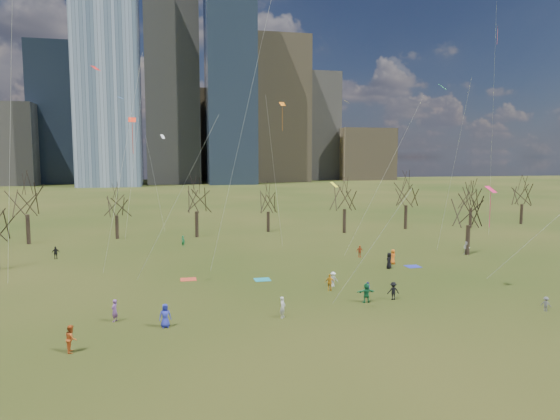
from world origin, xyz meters
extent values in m
plane|color=black|center=(0.00, 0.00, 0.00)|extent=(500.00, 500.00, 0.00)
cube|color=slate|center=(-35.00, 190.00, 59.00)|extent=(26.00, 26.00, 118.00)
cube|color=slate|center=(-8.00, 205.00, 47.50)|extent=(24.00, 24.00, 95.00)
cube|color=#384C66|center=(18.00, 195.00, 52.50)|extent=(22.00, 22.00, 105.00)
cube|color=#726347|center=(45.00, 215.00, 36.00)|extent=(28.00, 28.00, 72.00)
cube|color=#384C66|center=(-60.00, 220.00, 32.50)|extent=(25.00, 25.00, 65.00)
cube|color=slate|center=(70.00, 230.00, 29.00)|extent=(22.00, 22.00, 58.00)
cube|color=#726347|center=(5.00, 240.00, 24.00)|extent=(30.00, 30.00, 48.00)
cube|color=#726347|center=(95.00, 225.00, 14.00)|extent=(30.00, 28.00, 28.00)
cylinder|color=black|center=(-31.00, 39.00, 2.14)|extent=(0.55, 0.55, 4.28)
cylinder|color=black|center=(-19.00, 41.00, 1.80)|extent=(0.52, 0.52, 3.60)
cylinder|color=black|center=(-7.00, 40.00, 2.02)|extent=(0.54, 0.54, 4.05)
cylinder|color=black|center=(5.00, 43.00, 1.69)|extent=(0.51, 0.51, 3.38)
cylinder|color=black|center=(17.00, 39.00, 1.98)|extent=(0.54, 0.54, 3.96)
cylinder|color=black|center=(29.00, 41.00, 2.07)|extent=(0.54, 0.54, 4.14)
cylinder|color=black|center=(41.00, 40.00, 1.75)|extent=(0.52, 0.52, 3.51)
cylinder|color=black|center=(53.00, 42.00, 1.87)|extent=(0.53, 0.53, 3.74)
cylinder|color=black|center=(26.00, 18.00, 1.91)|extent=(0.53, 0.53, 3.83)
cube|color=teal|center=(-2.10, 10.89, 0.01)|extent=(1.60, 1.50, 0.03)
cube|color=#232CA6|center=(15.85, 13.14, 0.01)|extent=(1.60, 1.50, 0.03)
cube|color=#C23E26|center=(-9.46, 12.66, 0.01)|extent=(1.60, 1.50, 0.03)
imported|color=#2A32B8|center=(-11.73, -1.59, 0.88)|extent=(0.92, 0.65, 1.77)
imported|color=silver|center=(-2.81, -1.33, 0.84)|extent=(0.67, 0.73, 1.67)
imported|color=#C0501B|center=(-17.58, -5.05, 0.89)|extent=(0.76, 0.93, 1.79)
imported|color=slate|center=(18.40, -4.47, 0.60)|extent=(0.83, 0.89, 1.20)
imported|color=orange|center=(3.27, 5.31, 0.79)|extent=(1.00, 0.66, 1.59)
imported|color=#176A3C|center=(5.14, 1.06, 0.85)|extent=(1.59, 0.52, 1.71)
imported|color=black|center=(12.72, 12.76, 0.91)|extent=(0.99, 1.06, 1.82)
imported|color=#7B4A95|center=(-15.49, 0.61, 0.86)|extent=(0.66, 0.75, 1.72)
imported|color=#2E27A9|center=(6.50, 4.00, 0.49)|extent=(0.49, 0.56, 0.97)
imported|color=white|center=(4.09, 6.80, 0.72)|extent=(0.95, 0.58, 1.44)
imported|color=#B33A19|center=(11.93, 19.56, 0.74)|extent=(0.88, 0.39, 1.49)
imported|color=orange|center=(14.19, 14.88, 0.87)|extent=(0.73, 0.95, 1.74)
imported|color=#19733D|center=(-9.37, 32.06, 0.76)|extent=(0.66, 0.65, 1.52)
imported|color=silver|center=(25.83, 17.89, 0.88)|extent=(1.04, 1.08, 1.76)
imported|color=black|center=(7.77, 1.33, 0.79)|extent=(1.07, 0.67, 1.58)
imported|color=black|center=(-24.87, 26.61, 0.79)|extent=(0.96, 0.47, 1.58)
plane|color=#FC3315|center=(-14.23, 8.02, 15.72)|extent=(0.93, 0.80, 0.47)
cylinder|color=silver|center=(-10.78, 4.63, 8.56)|extent=(6.93, 6.80, 14.33)
cylinder|color=#FC3315|center=(-14.23, 8.02, 14.10)|extent=(0.04, 0.04, 2.70)
plane|color=yellow|center=(8.11, 14.63, 18.53)|extent=(0.89, 0.92, 0.34)
cylinder|color=silver|center=(10.85, 11.11, 9.97)|extent=(5.51, 7.05, 17.14)
plane|color=#F81B5D|center=(17.01, 1.29, 9.58)|extent=(1.30, 1.21, 0.57)
cylinder|color=silver|center=(20.02, -0.85, 5.49)|extent=(6.04, 4.30, 8.19)
cylinder|color=#F81B5D|center=(17.01, 1.29, 7.69)|extent=(0.04, 0.04, 3.15)
cylinder|color=silver|center=(-23.12, 5.07, 16.70)|extent=(4.34, 8.17, 30.60)
cylinder|color=silver|center=(-4.36, 6.05, 16.68)|extent=(6.14, 8.07, 30.56)
plane|color=green|center=(19.52, 14.35, 20.44)|extent=(1.36, 1.36, 0.71)
cylinder|color=silver|center=(19.05, 10.81, 10.92)|extent=(0.96, 7.11, 19.04)
plane|color=#3679E8|center=(-17.09, 31.64, 20.24)|extent=(1.05, 1.08, 0.32)
cylinder|color=silver|center=(-15.57, 28.03, 10.82)|extent=(3.07, 7.24, 18.85)
plane|color=orange|center=(2.66, 22.42, 18.95)|extent=(1.00, 0.86, 0.53)
cylinder|color=silver|center=(0.79, 18.23, 10.17)|extent=(3.77, 8.40, 17.55)
cylinder|color=orange|center=(2.66, 22.42, 17.17)|extent=(0.04, 0.04, 3.00)
plane|color=#FFF628|center=(0.76, -2.89, 10.42)|extent=(0.79, 0.78, 0.39)
cylinder|color=silver|center=(2.46, -5.66, 5.91)|extent=(3.43, 5.55, 9.03)
plane|color=red|center=(-17.58, 11.60, 20.64)|extent=(1.13, 1.16, 0.47)
cylinder|color=silver|center=(-15.30, 7.61, 11.02)|extent=(4.58, 7.99, 19.25)
plane|color=#DF525B|center=(33.70, 24.55, 30.61)|extent=(0.91, 0.89, 0.44)
cylinder|color=silver|center=(30.26, 19.98, 16.01)|extent=(6.89, 9.16, 29.22)
cylinder|color=#DF525B|center=(33.70, 24.55, 29.20)|extent=(0.04, 0.04, 2.40)
plane|color=white|center=(-11.85, 37.55, 15.45)|extent=(0.91, 0.86, 0.60)
cylinder|color=silver|center=(-12.99, 35.98, 8.42)|extent=(2.31, 3.16, 14.05)
camera|label=1|loc=(-11.35, -38.10, 12.46)|focal=32.00mm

